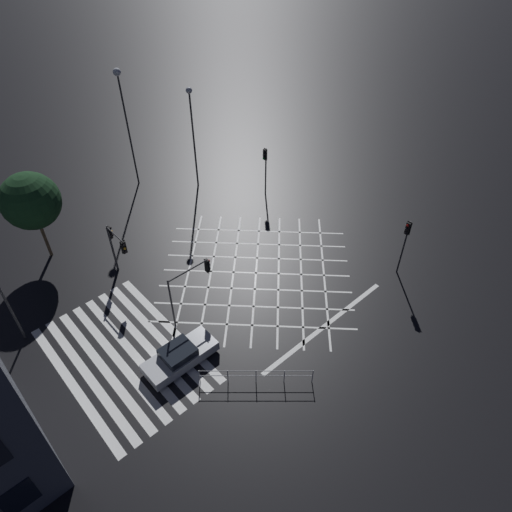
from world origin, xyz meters
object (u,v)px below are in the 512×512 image
object	(u,v)px
traffic_light_sw_cross	(111,239)
waiting_car	(180,356)
traffic_light_ne_cross	(406,238)
traffic_light_nw_cross	(265,162)
traffic_light_sw_main	(119,246)
street_tree_near	(31,201)
traffic_light_median_south	(192,280)
street_lamp_west	(192,121)
street_lamp_far	(123,101)

from	to	relation	value
traffic_light_sw_cross	waiting_car	bearing A→B (deg)	-98.13
traffic_light_ne_cross	traffic_light_nw_cross	distance (m)	13.46
traffic_light_sw_main	street_tree_near	xyz separation A→B (m)	(-5.90, -2.83, 1.87)
traffic_light_ne_cross	traffic_light_nw_cross	world-z (taller)	traffic_light_ne_cross
traffic_light_median_south	street_lamp_west	xyz separation A→B (m)	(-12.09, 9.18, 3.10)
traffic_light_sw_main	street_lamp_far	world-z (taller)	street_lamp_far
traffic_light_ne_cross	street_tree_near	xyz separation A→B (m)	(-18.08, -17.17, 1.60)
street_lamp_far	street_tree_near	world-z (taller)	street_lamp_far
traffic_light_sw_cross	street_lamp_far	xyz separation A→B (m)	(-8.82, 6.98, 4.84)
traffic_light_sw_cross	street_lamp_west	world-z (taller)	street_lamp_west
traffic_light_sw_cross	traffic_light_sw_main	distance (m)	1.31
street_tree_near	street_lamp_west	bearing A→B (deg)	91.58
waiting_car	street_lamp_far	bearing A→B (deg)	65.61
traffic_light_sw_cross	street_lamp_west	size ratio (longest dim) A/B	0.42
traffic_light_ne_cross	street_tree_near	bearing A→B (deg)	-46.48
traffic_light_ne_cross	traffic_light_sw_cross	size ratio (longest dim) A/B	1.19
traffic_light_ne_cross	waiting_car	world-z (taller)	traffic_light_ne_cross
traffic_light_sw_main	street_lamp_west	distance (m)	12.91
traffic_light_nw_cross	street_tree_near	size ratio (longest dim) A/B	0.64
traffic_light_ne_cross	street_lamp_far	distance (m)	23.84
traffic_light_ne_cross	waiting_car	size ratio (longest dim) A/B	1.02
traffic_light_sw_cross	traffic_light_median_south	bearing A→B (deg)	-77.77
traffic_light_ne_cross	street_lamp_far	size ratio (longest dim) A/B	0.44
street_tree_near	waiting_car	distance (m)	14.87
traffic_light_sw_main	street_tree_near	distance (m)	6.81
traffic_light_sw_cross	traffic_light_ne_cross	bearing A→B (deg)	-43.40
traffic_light_nw_cross	traffic_light_median_south	bearing A→B (deg)	29.34
traffic_light_sw_cross	street_tree_near	bearing A→B (deg)	122.43
traffic_light_sw_main	waiting_car	world-z (taller)	traffic_light_sw_main
street_lamp_far	waiting_car	distance (m)	21.35
traffic_light_ne_cross	traffic_light_nw_cross	size ratio (longest dim) A/B	1.03
waiting_car	street_tree_near	bearing A→B (deg)	96.29
traffic_light_nw_cross	street_lamp_west	xyz separation A→B (m)	(-4.99, -3.43, 2.99)
street_tree_near	street_lamp_far	bearing A→B (deg)	113.01
street_lamp_west	street_lamp_far	xyz separation A→B (m)	(-3.83, -3.74, 1.45)
traffic_light_nw_cross	traffic_light_sw_main	xyz separation A→B (m)	(1.28, -14.26, -0.19)
traffic_light_sw_cross	street_lamp_far	size ratio (longest dim) A/B	0.37
traffic_light_nw_cross	traffic_light_median_south	xyz separation A→B (m)	(7.09, -12.61, -0.12)
street_lamp_far	traffic_light_ne_cross	bearing A→B (deg)	18.04
traffic_light_sw_main	street_tree_near	bearing A→B (deg)	-154.39
waiting_car	traffic_light_nw_cross	bearing A→B (deg)	31.67
street_lamp_west	traffic_light_sw_main	bearing A→B (deg)	-59.89
traffic_light_ne_cross	waiting_car	distance (m)	16.28
traffic_light_median_south	waiting_car	bearing A→B (deg)	-139.47
traffic_light_nw_cross	traffic_light_sw_main	world-z (taller)	traffic_light_nw_cross
street_lamp_west	traffic_light_median_south	bearing A→B (deg)	-37.23
street_tree_near	traffic_light_sw_cross	bearing A→B (deg)	32.43
street_lamp_west	street_tree_near	world-z (taller)	street_lamp_west
traffic_light_sw_main	waiting_car	xyz separation A→B (m)	(8.29, -1.26, -2.27)
street_lamp_far	waiting_car	xyz separation A→B (m)	(18.40, -8.35, -6.89)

